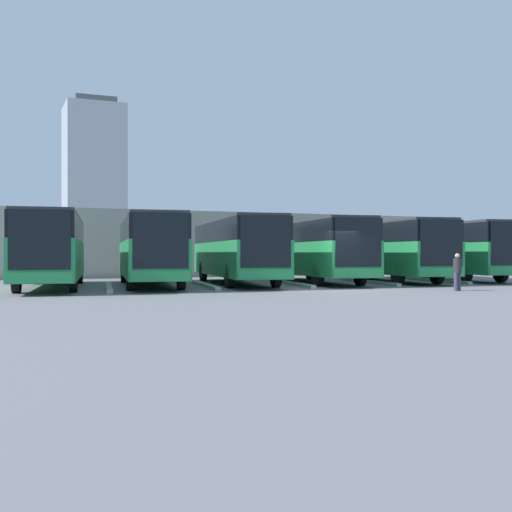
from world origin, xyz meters
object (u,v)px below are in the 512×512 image
Objects in this scene: bus_3 at (236,248)px; bus_1 at (385,249)px; bus_0 at (446,249)px; bus_2 at (314,248)px; bus_4 at (149,248)px; bus_5 at (52,247)px; pedestrian at (457,271)px.

bus_1 is at bearing -171.53° from bus_3.
bus_0 is 13.13m from bus_3.
bus_1 is (4.37, 0.32, 0.00)m from bus_0.
bus_2 and bus_3 have the same top height.
bus_5 is (4.37, 0.02, 0.00)m from bus_4.
bus_1 is 1.00× the size of bus_2.
bus_0 is at bearing -166.95° from bus_1.
bus_4 is at bearing 9.91° from bus_0.
bus_2 is at bearing -170.63° from bus_4.
bus_0 reaches higher than pedestrian.
pedestrian is (2.39, 8.75, -0.97)m from bus_1.
bus_1 is 1.00× the size of bus_5.
bus_2 and bus_5 have the same top height.
bus_1 and bus_2 have the same top height.
bus_4 is at bearing 9.37° from bus_2.
pedestrian is (6.76, 9.07, -0.97)m from bus_0.
bus_3 is 8.02× the size of pedestrian.
bus_5 is at bearing 9.31° from bus_2.
bus_2 is 1.00× the size of bus_5.
bus_5 is at bearing 9.43° from bus_3.
bus_0 and bus_3 have the same top height.
bus_0 is at bearing -170.00° from bus_3.
bus_3 and bus_5 have the same top height.
pedestrian is at bearing 149.69° from bus_4.
bus_1 is at bearing -172.13° from bus_2.
bus_4 is 13.89m from pedestrian.
bus_1 and bus_3 have the same top height.
bus_2 is 4.37m from bus_3.
bus_2 is at bearing -170.92° from bus_3.
bus_0 is 8.75m from bus_2.
bus_4 is (8.75, 0.07, 0.00)m from bus_2.
bus_0 is 4.39m from bus_1.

